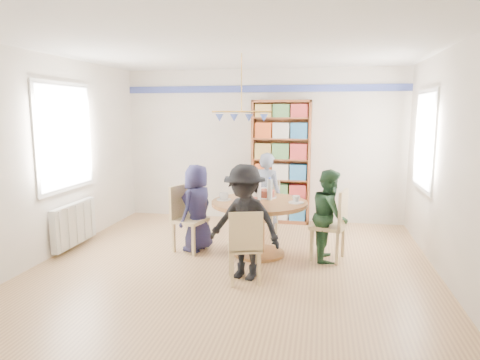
% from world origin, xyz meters
% --- Properties ---
extents(ground, '(5.00, 5.00, 0.00)m').
position_xyz_m(ground, '(0.00, 0.00, 0.00)').
color(ground, tan).
extents(room_shell, '(5.00, 5.00, 5.00)m').
position_xyz_m(room_shell, '(-0.26, 0.87, 1.65)').
color(room_shell, white).
rests_on(room_shell, ground).
extents(radiator, '(0.12, 1.00, 0.60)m').
position_xyz_m(radiator, '(-2.42, 0.30, 0.35)').
color(radiator, silver).
rests_on(radiator, ground).
extents(dining_table, '(1.30, 1.30, 0.75)m').
position_xyz_m(dining_table, '(0.25, 0.50, 0.56)').
color(dining_table, olive).
rests_on(dining_table, ground).
extents(chair_left, '(0.51, 0.51, 0.93)m').
position_xyz_m(chair_left, '(-0.81, 0.50, 0.51)').
color(chair_left, '#D1B681').
rests_on(chair_left, ground).
extents(chair_right, '(0.51, 0.51, 0.95)m').
position_xyz_m(chair_right, '(1.25, 0.48, 0.52)').
color(chair_right, '#D1B681').
rests_on(chair_right, ground).
extents(chair_far, '(0.44, 0.44, 0.87)m').
position_xyz_m(chair_far, '(0.21, 1.49, 0.48)').
color(chair_far, '#D1B681').
rests_on(chair_far, ground).
extents(chair_near, '(0.47, 0.47, 0.86)m').
position_xyz_m(chair_near, '(0.24, -0.52, 0.47)').
color(chair_near, '#D1B681').
rests_on(chair_near, ground).
extents(person_left, '(0.56, 0.69, 1.23)m').
position_xyz_m(person_left, '(-0.64, 0.54, 0.61)').
color(person_left, '#171632').
rests_on(person_left, ground).
extents(person_right, '(0.49, 0.61, 1.21)m').
position_xyz_m(person_right, '(1.19, 0.48, 0.61)').
color(person_right, '#1B3621').
rests_on(person_right, ground).
extents(person_far, '(0.57, 0.47, 1.33)m').
position_xyz_m(person_far, '(0.23, 1.42, 0.66)').
color(person_far, gray).
rests_on(person_far, ground).
extents(person_near, '(0.98, 0.72, 1.36)m').
position_xyz_m(person_near, '(0.21, -0.37, 0.68)').
color(person_near, black).
rests_on(person_near, ground).
extents(bookshelf, '(1.02, 0.31, 2.15)m').
position_xyz_m(bookshelf, '(0.36, 2.34, 1.06)').
color(bookshelf, brown).
rests_on(bookshelf, ground).
extents(tableware, '(1.19, 1.19, 0.31)m').
position_xyz_m(tableware, '(0.22, 0.52, 0.82)').
color(tableware, white).
rests_on(tableware, dining_table).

